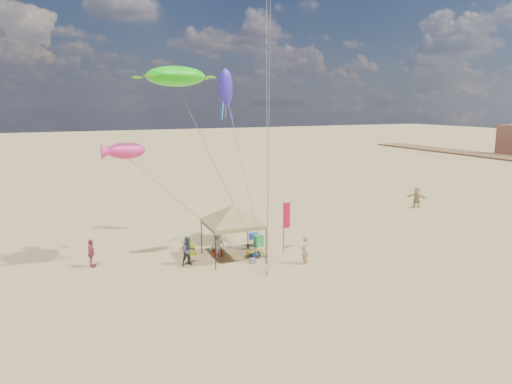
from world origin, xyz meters
The scene contains 19 objects.
ground centered at (0.00, 0.00, 0.00)m, with size 280.00×280.00×0.00m, color tan.
canopy_tent centered at (-1.03, 3.96, 3.04)m, with size 5.92×5.92×3.65m.
feather_flag centered at (2.34, 3.80, 2.06)m, with size 0.47×0.08×3.09m.
cooler_red centered at (-1.75, 4.65, 0.19)m, with size 0.54×0.38×0.38m, color #A9290D.
cooler_blue centered at (1.71, 7.08, 0.19)m, with size 0.54×0.38×0.38m, color #1433A2.
bag_navy centered at (0.13, 3.45, 0.18)m, with size 0.36×0.36×0.60m, color #0C1B36.
bag_orange centered at (-3.00, 6.81, 0.18)m, with size 0.36×0.36×0.60m, color #F4490D.
chair_green centered at (1.32, 5.50, 0.35)m, with size 0.50×0.50×0.70m, color green.
chair_yellow centered at (-3.12, 5.53, 0.35)m, with size 0.50×0.50×0.70m, color gold.
crate_grey centered at (-0.33, 2.74, 0.14)m, with size 0.34×0.30×0.28m, color slate.
beach_cart centered at (0.28, 3.74, 0.20)m, with size 0.90×0.50×0.24m, color gold.
person_near_a centered at (2.25, 1.41, 0.81)m, with size 0.59×0.39×1.62m, color tan.
person_near_b centered at (-3.68, 3.92, 0.82)m, with size 0.80×0.62×1.64m, color #333B46.
person_near_c centered at (-1.78, 4.50, 0.79)m, with size 1.02×0.58×1.57m, color beige.
person_far_a centered at (-8.60, 5.82, 0.80)m, with size 0.93×0.39×1.59m, color #A23E47.
person_far_c centered at (18.23, 9.71, 0.91)m, with size 1.68×0.54×1.81m, color tan.
turtle_kite centered at (-4.03, 4.16, 10.20)m, with size 3.11×2.48×1.04m, color #20DE14.
fish_kite centered at (-6.56, 5.09, 6.37)m, with size 1.97×0.99×0.88m, color #F33181.
squid_kite centered at (0.61, 9.09, 9.85)m, with size 0.93×0.93×2.41m, color #3B25C3.
Camera 1 is at (-10.58, -20.01, 8.82)m, focal length 32.70 mm.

